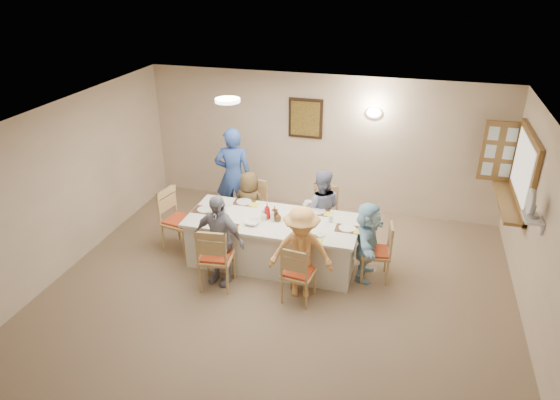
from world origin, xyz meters
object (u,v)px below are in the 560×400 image
(dining_table, at_px, (273,241))
(diner_right_end, at_px, (367,241))
(serving_hatch, at_px, (524,171))
(chair_right_end, at_px, (375,251))
(chair_back_left, at_px, (252,209))
(diner_front_left, at_px, (219,240))
(chair_front_left, at_px, (216,256))
(diner_back_right, at_px, (321,210))
(chair_left_end, at_px, (180,220))
(desk_fan, at_px, (533,207))
(chair_front_right, at_px, (299,272))
(diner_back_left, at_px, (250,205))
(condiment_ketchup, at_px, (267,211))
(caregiver, at_px, (233,176))
(chair_back_right, at_px, (322,216))
(diner_front_right, at_px, (301,253))

(dining_table, relative_size, diner_right_end, 2.13)
(serving_hatch, height_order, chair_right_end, serving_hatch)
(chair_back_left, distance_m, diner_front_left, 1.50)
(dining_table, xyz_separation_m, chair_front_left, (-0.60, -0.80, 0.12))
(diner_back_right, bearing_deg, chair_left_end, 7.55)
(desk_fan, relative_size, dining_table, 0.12)
(chair_front_right, distance_m, diner_right_end, 1.16)
(diner_back_left, bearing_deg, condiment_ketchup, 134.38)
(chair_right_end, bearing_deg, diner_back_right, -134.39)
(caregiver, bearing_deg, desk_fan, 148.08)
(chair_front_left, bearing_deg, chair_right_end, -166.60)
(chair_right_end, bearing_deg, chair_back_right, -138.90)
(diner_back_right, relative_size, diner_front_right, 0.99)
(diner_back_right, bearing_deg, diner_back_left, -10.00)
(desk_fan, distance_m, diner_right_end, 2.20)
(chair_right_end, relative_size, diner_front_left, 0.66)
(diner_back_right, bearing_deg, condiment_ketchup, 34.84)
(desk_fan, bearing_deg, serving_hatch, 85.34)
(chair_front_right, bearing_deg, chair_back_right, -83.23)
(serving_hatch, bearing_deg, chair_left_end, -167.86)
(diner_front_right, relative_size, diner_right_end, 1.12)
(chair_front_left, height_order, chair_right_end, chair_front_left)
(chair_right_end, relative_size, caregiver, 0.52)
(chair_front_right, distance_m, diner_back_left, 1.91)
(chair_right_end, xyz_separation_m, diner_back_right, (-0.95, 0.68, 0.22))
(diner_back_left, bearing_deg, diner_right_end, 168.72)
(chair_back_left, distance_m, diner_right_end, 2.18)
(diner_back_right, bearing_deg, chair_right_end, 134.40)
(diner_right_end, bearing_deg, diner_back_left, 72.20)
(desk_fan, xyz_separation_m, dining_table, (-3.39, 0.26, -1.17))
(desk_fan, xyz_separation_m, diner_front_left, (-3.99, -0.42, -0.86))
(chair_front_right, height_order, condiment_ketchup, condiment_ketchup)
(desk_fan, xyz_separation_m, chair_right_end, (-1.84, 0.26, -1.10))
(chair_front_right, relative_size, caregiver, 0.51)
(chair_back_right, distance_m, diner_back_left, 1.21)
(chair_left_end, xyz_separation_m, diner_back_left, (0.95, 0.68, 0.07))
(dining_table, relative_size, chair_back_right, 2.66)
(desk_fan, height_order, caregiver, caregiver)
(diner_front_left, bearing_deg, diner_back_right, 59.09)
(chair_back_left, bearing_deg, caregiver, 148.86)
(chair_back_right, height_order, diner_back_left, diner_back_left)
(chair_back_right, height_order, condiment_ketchup, condiment_ketchup)
(diner_back_left, bearing_deg, serving_hatch, -167.01)
(dining_table, distance_m, chair_back_left, 1.00)
(diner_right_end, xyz_separation_m, condiment_ketchup, (-1.51, -0.00, 0.28))
(diner_back_right, bearing_deg, diner_right_end, 130.33)
(diner_back_left, height_order, condiment_ketchup, diner_back_left)
(desk_fan, distance_m, dining_table, 3.59)
(chair_front_left, bearing_deg, chair_back_left, -97.01)
(chair_front_left, xyz_separation_m, diner_front_left, (-0.00, 0.12, 0.19))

